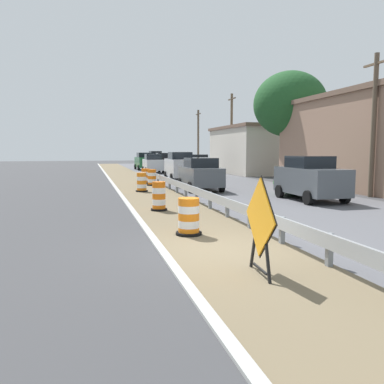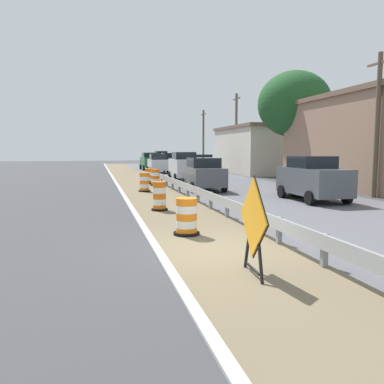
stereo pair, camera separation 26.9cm
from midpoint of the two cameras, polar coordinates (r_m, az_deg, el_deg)
ground_plane at (r=9.55m, az=2.74°, el=-8.41°), size 160.00×160.00×0.00m
median_dirt_strip at (r=9.68m, az=5.04°, el=-8.22°), size 3.20×120.00×0.01m
curb_near_edge at (r=9.25m, az=-5.05°, el=-8.88°), size 0.20×120.00×0.11m
guardrail_median at (r=9.38m, az=14.76°, el=-5.64°), size 0.18×45.02×0.71m
warning_sign_diamond at (r=7.55m, az=8.89°, el=-4.25°), size 0.16×1.60×1.93m
traffic_barrel_nearest at (r=11.09m, az=-1.17°, el=-3.84°), size 0.75×0.75×1.05m
traffic_barrel_close at (r=15.56m, az=-5.33°, el=-0.80°), size 0.65×0.65×1.15m
traffic_barrel_mid at (r=22.68m, az=-7.68°, el=1.29°), size 0.69×0.69×1.09m
traffic_barrel_far at (r=28.19m, az=-7.04°, el=2.22°), size 0.74×0.74×1.06m
traffic_barrel_farther at (r=26.52m, az=-6.15°, el=2.01°), size 0.71×0.71×1.09m
car_lead_near_lane at (r=23.37m, az=0.86°, el=2.65°), size 2.16×4.50×1.93m
car_trailing_near_lane at (r=54.71m, az=-4.36°, el=4.67°), size 2.22×4.35×1.97m
car_lead_far_lane at (r=30.97m, az=-2.08°, el=3.78°), size 2.09×4.55×2.23m
car_mid_far_lane at (r=19.34m, az=16.49°, el=1.92°), size 2.09×4.13×2.11m
car_trailing_far_lane at (r=47.38m, az=-7.16°, el=4.47°), size 2.00×4.47×2.07m
car_distant_a at (r=61.53m, az=-5.46°, el=4.93°), size 2.15×4.77×2.20m
car_distant_b at (r=40.98m, az=-5.89°, el=4.15°), size 2.06×4.29×1.96m
car_distant_c at (r=37.46m, az=0.50°, el=4.00°), size 2.23×4.65×1.96m
roadside_shop_far at (r=41.42m, az=9.73°, el=6.10°), size 7.93×11.11×4.80m
utility_pole_near at (r=21.83m, az=24.62°, el=9.09°), size 0.24×1.80×7.15m
utility_pole_mid at (r=38.86m, az=5.57°, el=8.59°), size 0.24×1.80×7.81m
utility_pole_far at (r=48.48m, az=0.75°, el=7.79°), size 0.24×1.80×7.23m
bush_roadside at (r=21.41m, az=14.89°, el=1.29°), size 2.63×2.63×1.32m
tree_roadside at (r=31.72m, az=13.81°, el=12.28°), size 5.56×5.56×8.39m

